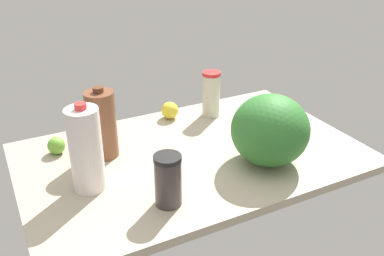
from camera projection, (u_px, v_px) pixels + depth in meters
countertop at (192, 156)px, 154.45cm from camera, size 120.00×76.00×3.00cm
watermelon at (270, 130)px, 143.13cm from camera, size 26.41×26.41×24.32cm
chocolate_milk_jug at (102, 124)px, 147.12cm from camera, size 10.19×10.19×25.78cm
shaker_bottle at (168, 180)px, 123.35cm from camera, size 8.16×8.16×16.27cm
milk_jug at (86, 150)px, 128.31cm from camera, size 10.06×10.06×28.76cm
tumbler_cup at (211, 94)px, 178.09cm from camera, size 7.60×7.60×19.37cm
lemon_near_front at (170, 110)px, 178.29cm from camera, size 7.13×7.13×7.13cm
lime_loose at (56, 146)px, 152.16cm from camera, size 6.25×6.25×6.25cm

